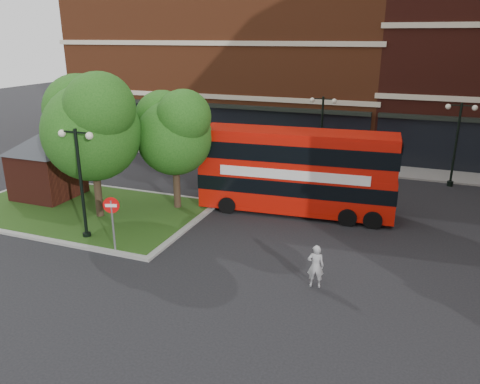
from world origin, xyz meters
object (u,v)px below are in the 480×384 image
at_px(bus, 296,166).
at_px(woman, 316,266).
at_px(car_silver, 278,152).
at_px(car_white, 335,165).

height_order(bus, woman, bus).
bearing_deg(woman, car_silver, -79.74).
xyz_separation_m(woman, car_silver, (-6.28, 16.25, -0.08)).
bearing_deg(bus, woman, -74.55).
bearing_deg(car_silver, bus, -164.99).
height_order(woman, car_white, woman).
bearing_deg(bus, car_white, 80.34).
distance_m(bus, woman, 7.71).
distance_m(car_silver, car_white, 4.60).
distance_m(bus, car_silver, 10.02).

